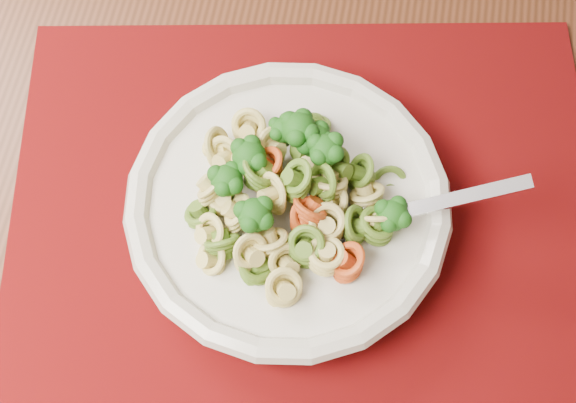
% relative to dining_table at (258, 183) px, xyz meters
% --- Properties ---
extents(dining_table, '(1.73, 1.39, 0.72)m').
position_rel_dining_table_xyz_m(dining_table, '(0.00, 0.00, 0.00)').
color(dining_table, '#512917').
rests_on(dining_table, ground).
extents(placemat, '(0.61, 0.56, 0.00)m').
position_rel_dining_table_xyz_m(placemat, '(0.07, -0.04, 0.09)').
color(placemat, '#540803').
rests_on(placemat, dining_table).
extents(pasta_bowl, '(0.26, 0.26, 0.05)m').
position_rel_dining_table_xyz_m(pasta_bowl, '(0.06, -0.05, 0.12)').
color(pasta_bowl, beige).
rests_on(pasta_bowl, placemat).
extents(pasta_broccoli_heap, '(0.22, 0.22, 0.06)m').
position_rel_dining_table_xyz_m(pasta_broccoli_heap, '(0.06, -0.05, 0.14)').
color(pasta_broccoli_heap, '#CFC066').
rests_on(pasta_broccoli_heap, pasta_bowl).
extents(fork, '(0.16, 0.12, 0.08)m').
position_rel_dining_table_xyz_m(fork, '(0.11, -0.05, 0.13)').
color(fork, silver).
rests_on(fork, pasta_bowl).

